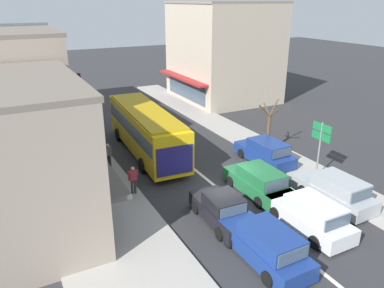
# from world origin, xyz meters

# --- Properties ---
(ground_plane) EXTENTS (140.00, 140.00, 0.00)m
(ground_plane) POSITION_xyz_m (0.00, 0.00, 0.00)
(ground_plane) COLOR #2D2D30
(lane_centre_line) EXTENTS (0.20, 28.00, 0.01)m
(lane_centre_line) POSITION_xyz_m (0.00, 4.00, 0.00)
(lane_centre_line) COLOR silver
(lane_centre_line) RESTS_ON ground
(sidewalk_left) EXTENTS (5.20, 44.00, 0.14)m
(sidewalk_left) POSITION_xyz_m (-6.80, 6.00, 0.07)
(sidewalk_left) COLOR #A39E96
(sidewalk_left) RESTS_ON ground
(kerb_right) EXTENTS (2.80, 44.00, 0.12)m
(kerb_right) POSITION_xyz_m (6.20, 6.00, 0.06)
(kerb_right) COLOR #A39E96
(kerb_right) RESTS_ON ground
(shopfront_corner_near) EXTENTS (7.10, 9.48, 7.10)m
(shopfront_corner_near) POSITION_xyz_m (-10.18, 1.70, 3.55)
(shopfront_corner_near) COLOR gray
(shopfront_corner_near) RESTS_ON ground
(shopfront_mid_block) EXTENTS (8.35, 7.46, 8.50)m
(shopfront_mid_block) POSITION_xyz_m (-10.18, 10.38, 4.25)
(shopfront_mid_block) COLOR gray
(shopfront_mid_block) RESTS_ON ground
(building_right_far) EXTENTS (10.01, 10.22, 10.11)m
(building_right_far) POSITION_xyz_m (11.48, 18.78, 5.05)
(building_right_far) COLOR #B2A38E
(building_right_far) RESTS_ON ground
(city_bus) EXTENTS (3.16, 10.98, 3.23)m
(city_bus) POSITION_xyz_m (-1.72, 7.64, 1.88)
(city_bus) COLOR yellow
(city_bus) RESTS_ON ground
(sedan_adjacent_lane_trail) EXTENTS (2.04, 4.27, 1.47)m
(sedan_adjacent_lane_trail) POSITION_xyz_m (-1.62, -2.41, 0.66)
(sedan_adjacent_lane_trail) COLOR black
(sedan_adjacent_lane_trail) RESTS_ON ground
(wagon_queue_gap_filler) EXTENTS (1.94, 4.50, 1.58)m
(wagon_queue_gap_filler) POSITION_xyz_m (1.73, -4.82, 0.75)
(wagon_queue_gap_filler) COLOR silver
(wagon_queue_gap_filler) RESTS_ON ground
(wagon_queue_far_back) EXTENTS (1.98, 4.52, 1.58)m
(wagon_queue_far_back) POSITION_xyz_m (-1.57, -5.70, 0.75)
(wagon_queue_far_back) COLOR navy
(wagon_queue_far_back) RESTS_ON ground
(wagon_behind_bus_mid) EXTENTS (1.95, 4.50, 1.58)m
(wagon_behind_bus_mid) POSITION_xyz_m (1.66, -0.87, 0.75)
(wagon_behind_bus_mid) COLOR #1E6638
(wagon_behind_bus_mid) RESTS_ON ground
(parked_wagon_kerb_front) EXTENTS (2.00, 4.53, 1.58)m
(parked_wagon_kerb_front) POSITION_xyz_m (4.64, -3.64, 0.75)
(parked_wagon_kerb_front) COLOR #9EA3A8
(parked_wagon_kerb_front) RESTS_ON ground
(parked_wagon_kerb_second) EXTENTS (2.04, 4.55, 1.58)m
(parked_wagon_kerb_second) POSITION_xyz_m (4.70, 2.41, 0.75)
(parked_wagon_kerb_second) COLOR navy
(parked_wagon_kerb_second) RESTS_ON ground
(traffic_light_downstreet) EXTENTS (0.32, 0.24, 4.20)m
(traffic_light_downstreet) POSITION_xyz_m (-3.94, 18.06, 2.85)
(traffic_light_downstreet) COLOR gray
(traffic_light_downstreet) RESTS_ON ground
(directional_road_sign) EXTENTS (0.10, 1.40, 3.60)m
(directional_road_sign) POSITION_xyz_m (5.96, -0.98, 2.70)
(directional_road_sign) COLOR gray
(directional_road_sign) RESTS_ON ground
(street_tree_right) EXTENTS (1.68, 1.56, 3.92)m
(street_tree_right) POSITION_xyz_m (5.86, 3.67, 1.79)
(street_tree_right) COLOR brown
(street_tree_right) RESTS_ON ground
(pedestrian_with_handbag_near) EXTENTS (0.65, 0.25, 1.63)m
(pedestrian_with_handbag_near) POSITION_xyz_m (-4.59, 2.13, 1.07)
(pedestrian_with_handbag_near) COLOR #333338
(pedestrian_with_handbag_near) RESTS_ON sidewalk_left
(pedestrian_browsing_midblock) EXTENTS (0.52, 0.36, 1.63)m
(pedestrian_browsing_midblock) POSITION_xyz_m (-4.86, 6.18, 1.07)
(pedestrian_browsing_midblock) COLOR #333338
(pedestrian_browsing_midblock) RESTS_ON sidewalk_left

